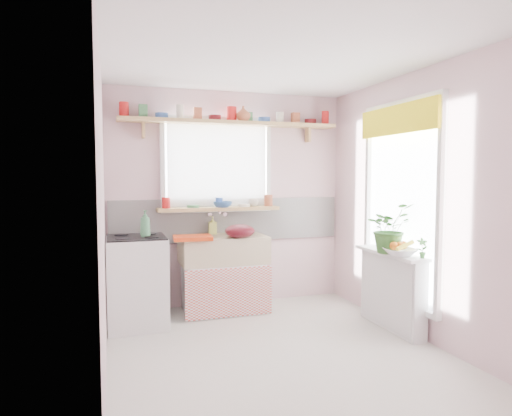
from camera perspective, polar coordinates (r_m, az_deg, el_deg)
name	(u,v)px	position (r m, az deg, el deg)	size (l,w,h in m)	color
room	(306,190)	(4.91, 6.30, 2.29)	(3.20, 3.20, 3.20)	beige
sink_unit	(223,273)	(5.17, -4.11, -8.10)	(0.95, 0.65, 1.11)	white
cooker	(137,281)	(4.79, -14.64, -8.85)	(0.58, 0.58, 0.93)	white
radiator_ledge	(392,289)	(4.78, 16.63, -9.69)	(0.22, 0.95, 0.78)	white
windowsill	(219,209)	(5.25, -4.64, -0.11)	(1.40, 0.22, 0.04)	tan
pine_shelf	(232,123)	(5.30, -3.06, 10.56)	(2.52, 0.24, 0.04)	tan
shelf_crockery	(230,116)	(5.30, -3.26, 11.36)	(2.47, 0.11, 0.12)	red
sill_crockery	(219,202)	(5.24, -4.64, 0.73)	(1.35, 0.11, 0.12)	red
dish_tray	(193,238)	(4.83, -7.92, -3.71)	(0.40, 0.30, 0.04)	red
colander	(240,231)	(4.94, -2.04, -2.89)	(0.32, 0.32, 0.15)	#520E18
jade_plant	(389,228)	(4.57, 16.29, -2.42)	(0.43, 0.38, 0.48)	#326729
fruit_bowl	(400,252)	(4.46, 17.53, -5.28)	(0.29, 0.29, 0.07)	white
herb_pot	(422,248)	(4.39, 20.06, -4.72)	(0.10, 0.07, 0.19)	#326C2B
soap_bottle_sink	(213,225)	(5.27, -5.44, -2.15)	(0.09, 0.09, 0.20)	#CBD65F
sill_cup	(253,202)	(5.37, -0.33, 0.71)	(0.12, 0.12, 0.09)	beige
sill_bowl	(223,204)	(5.19, -4.17, 0.44)	(0.21, 0.21, 0.07)	#2F5B99
shelf_vase	(243,114)	(5.28, -1.59, 11.72)	(0.16, 0.16, 0.17)	#A75533
cooker_bottle	(145,224)	(4.63, -13.69, -1.90)	(0.10, 0.10, 0.27)	#468C5B
fruit	(400,246)	(4.46, 17.56, -4.51)	(0.20, 0.14, 0.10)	orange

